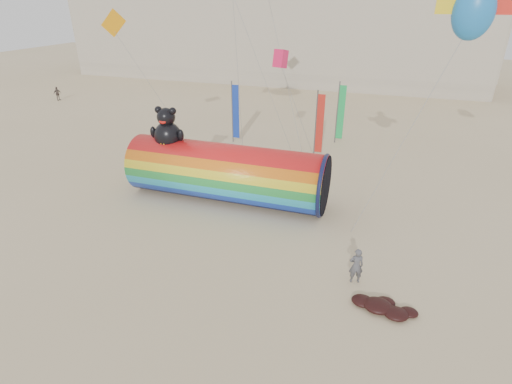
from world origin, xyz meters
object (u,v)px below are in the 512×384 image
(kite_handler, at_px, (356,266))
(fabric_bundle, at_px, (383,307))
(hotel_building, at_px, (272,5))
(windsock_assembly, at_px, (226,171))

(kite_handler, relative_size, fabric_bundle, 0.65)
(kite_handler, bearing_deg, hotel_building, -87.29)
(hotel_building, relative_size, fabric_bundle, 23.06)
(hotel_building, distance_m, fabric_bundle, 53.10)
(windsock_assembly, distance_m, kite_handler, 10.24)
(windsock_assembly, bearing_deg, fabric_bundle, -36.67)
(hotel_building, distance_m, kite_handler, 51.17)
(kite_handler, bearing_deg, fabric_bundle, 112.56)
(hotel_building, xyz_separation_m, kite_handler, (17.94, -46.98, -9.46))
(fabric_bundle, bearing_deg, hotel_building, 111.63)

